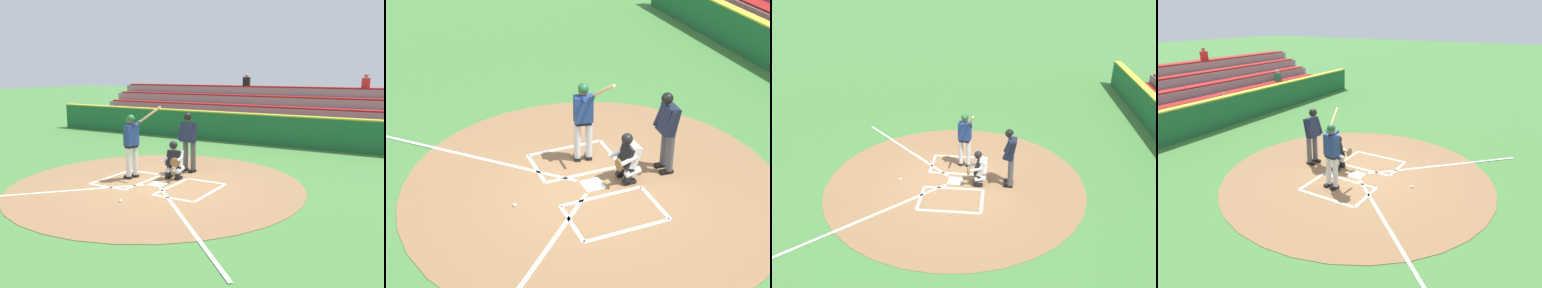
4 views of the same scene
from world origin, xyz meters
TOP-DOWN VIEW (x-y plane):
  - ground_plane at (0.00, 0.00)m, footprint 120.00×120.00m
  - dirt_circle at (0.00, 0.00)m, footprint 8.00×8.00m
  - home_plate_and_chalk at (0.00, 0.88)m, footprint 7.93×4.91m
  - batter at (1.01, -0.21)m, footprint 1.03×0.58m
  - catcher at (-0.10, -0.73)m, footprint 0.60×0.60m
  - plate_umpire at (-0.04, -1.67)m, footprint 0.60×0.44m
  - baseball at (-0.11, 1.74)m, footprint 0.07×0.07m

SIDE VIEW (x-z plane):
  - ground_plane at x=0.00m, z-range 0.00..0.00m
  - dirt_circle at x=0.00m, z-range 0.00..0.01m
  - home_plate_and_chalk at x=0.00m, z-range 0.01..0.02m
  - baseball at x=-0.11m, z-range 0.00..0.07m
  - catcher at x=-0.10m, z-range 0.02..1.15m
  - plate_umpire at x=-0.04m, z-range 0.14..2.01m
  - batter at x=1.01m, z-range 0.04..2.16m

